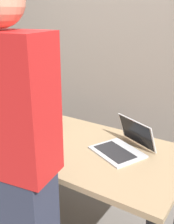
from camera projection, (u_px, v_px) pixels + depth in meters
The scene contains 6 objects.
desk at pixel (79, 160), 1.87m from camera, with size 1.40×0.76×0.77m.
laptop at pixel (124, 145), 1.74m from camera, with size 0.41×0.41×0.20m.
beer_bottle_brown at pixel (46, 117), 2.03m from camera, with size 0.06×0.06×0.29m.
beer_bottle_dark at pixel (49, 119), 1.96m from camera, with size 0.07×0.07×0.30m.
person_figure at pixel (15, 166), 1.29m from camera, with size 0.44×0.34×1.80m.
back_wall at pixel (134, 51), 2.30m from camera, with size 6.00×0.10×2.60m, color gray.
Camera 1 is at (0.93, -1.35, 1.62)m, focal length 43.70 mm.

